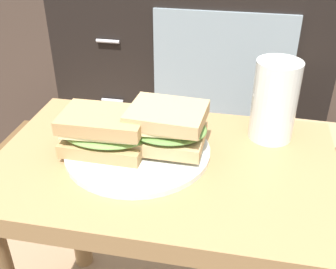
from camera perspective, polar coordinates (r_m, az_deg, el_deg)
name	(u,v)px	position (r m, az deg, el deg)	size (l,w,h in m)	color
side_table	(165,203)	(0.72, -0.49, -9.56)	(0.56, 0.36, 0.46)	#A37A4C
tv_cabinet	(195,56)	(1.59, 3.79, 10.92)	(0.96, 0.46, 0.58)	black
area_rug	(96,201)	(1.31, -10.02, -9.15)	(0.95, 0.87, 0.01)	brown
plate	(138,151)	(0.68, -4.26, -2.31)	(0.24, 0.24, 0.01)	silver
sandwich_front	(104,132)	(0.67, -8.94, 0.34)	(0.15, 0.10, 0.07)	tan
sandwich_back	(169,127)	(0.66, 0.20, 1.08)	(0.13, 0.11, 0.07)	tan
beer_glass	(274,101)	(0.72, 14.73, 4.52)	(0.08, 0.08, 0.14)	silver
paper_bag	(314,181)	(1.20, 19.82, -6.15)	(0.21, 0.17, 0.31)	tan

